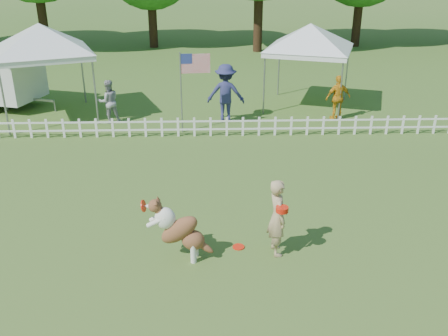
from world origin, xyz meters
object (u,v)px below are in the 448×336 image
object	(u,v)px
dog	(180,230)
spectator_b	(226,93)
handler	(277,217)
frisbee_on_turf	(239,247)
canopy_tent_left	(45,73)
spectator_a	(109,101)
canopy_tent_right	(308,67)
spectator_c	(338,98)
flag_pole	(181,93)

from	to	relation	value
dog	spectator_b	size ratio (longest dim) A/B	0.63
handler	frisbee_on_turf	xyz separation A→B (m)	(-0.70, 0.18, -0.75)
canopy_tent_left	spectator_a	bearing A→B (deg)	-37.39
canopy_tent_right	spectator_c	bearing A→B (deg)	-44.71
frisbee_on_turf	canopy_tent_left	distance (m)	10.47
flag_pole	spectator_c	size ratio (longest dim) A/B	1.67
frisbee_on_turf	spectator_b	size ratio (longest dim) A/B	0.12
dog	canopy_tent_left	distance (m)	10.09
canopy_tent_left	spectator_b	xyz separation A→B (m)	(6.01, -0.62, -0.58)
spectator_c	dog	bearing A→B (deg)	45.88
frisbee_on_turf	canopy_tent_right	world-z (taller)	canopy_tent_right
canopy_tent_right	spectator_c	world-z (taller)	canopy_tent_right
spectator_a	spectator_c	xyz separation A→B (m)	(7.64, 0.06, 0.04)
spectator_a	dog	bearing A→B (deg)	86.45
spectator_a	canopy_tent_right	bearing A→B (deg)	170.92
canopy_tent_left	frisbee_on_turf	bearing A→B (deg)	-75.66
canopy_tent_left	canopy_tent_right	xyz separation A→B (m)	(9.01, 0.97, -0.09)
canopy_tent_left	canopy_tent_right	distance (m)	9.06
frisbee_on_turf	canopy_tent_left	size ratio (longest dim) A/B	0.07
dog	flag_pole	bearing A→B (deg)	101.75
frisbee_on_turf	flag_pole	bearing A→B (deg)	101.63
handler	frisbee_on_turf	world-z (taller)	handler
canopy_tent_left	flag_pole	world-z (taller)	canopy_tent_left
dog	frisbee_on_turf	bearing A→B (deg)	25.90
spectator_a	spectator_b	xyz separation A→B (m)	(3.87, 0.01, 0.24)
spectator_c	handler	bearing A→B (deg)	55.70
spectator_c	frisbee_on_turf	bearing A→B (deg)	50.95
handler	canopy_tent_right	bearing A→B (deg)	-22.18
canopy_tent_right	spectator_a	xyz separation A→B (m)	(-6.86, -1.60, -0.74)
flag_pole	spectator_a	bearing A→B (deg)	150.99
canopy_tent_left	spectator_c	xyz separation A→B (m)	(9.78, -0.57, -0.79)
flag_pole	handler	bearing A→B (deg)	-78.65
spectator_a	spectator_b	bearing A→B (deg)	157.97
dog	spectator_c	distance (m)	9.54
handler	flag_pole	world-z (taller)	flag_pole
handler	dog	world-z (taller)	handler
handler	spectator_c	bearing A→B (deg)	-29.59
canopy_tent_left	spectator_b	distance (m)	6.07
flag_pole	spectator_a	xyz separation A→B (m)	(-2.46, 1.07, -0.54)
spectator_a	spectator_b	distance (m)	3.87
handler	frisbee_on_turf	bearing A→B (deg)	66.90
canopy_tent_left	spectator_a	xyz separation A→B (m)	(2.14, -0.63, -0.83)
dog	spectator_b	distance (m)	8.24
handler	spectator_c	size ratio (longest dim) A/B	1.01
handler	dog	size ratio (longest dim) A/B	1.25
flag_pole	spectator_a	world-z (taller)	flag_pole
canopy_tent_left	spectator_a	distance (m)	2.38
spectator_b	dog	bearing A→B (deg)	88.19
spectator_b	spectator_a	bearing A→B (deg)	6.17
handler	spectator_b	world-z (taller)	spectator_b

